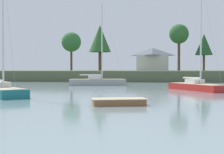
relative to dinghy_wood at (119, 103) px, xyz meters
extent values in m
cube|color=#4C563D|center=(-5.24, 69.67, 0.91)|extent=(237.85, 58.77, 2.13)
cube|color=brown|center=(0.00, 0.00, -0.03)|extent=(3.79, 2.37, 0.61)
cube|color=#C6B289|center=(0.00, 0.00, 0.28)|extent=(3.96, 2.53, 0.05)
cube|color=tan|center=(0.00, 0.00, 0.24)|extent=(0.42, 1.33, 0.03)
cube|color=gray|center=(-6.04, 27.37, -0.02)|extent=(8.80, 3.95, 1.58)
cube|color=#CCB78E|center=(-6.04, 27.37, 0.79)|extent=(8.25, 3.58, 0.04)
cube|color=silver|center=(-6.46, 27.27, 1.07)|extent=(2.13, 1.76, 0.51)
cylinder|color=silver|center=(-5.38, 27.51, 6.55)|extent=(0.17, 0.17, 11.46)
cylinder|color=silver|center=(-7.05, 27.15, 1.43)|extent=(3.36, 0.86, 0.14)
cylinder|color=silver|center=(-7.05, 27.15, 1.48)|extent=(3.03, 0.79, 0.14)
cylinder|color=#999999|center=(-3.71, 27.88, 6.52)|extent=(3.35, 0.75, 11.42)
cube|color=#B2231E|center=(7.38, 16.80, -0.05)|extent=(6.18, 8.62, 1.26)
cube|color=#CCB78E|center=(7.38, 16.80, 0.61)|extent=(5.69, 8.03, 0.04)
cube|color=silver|center=(7.17, 17.17, 0.88)|extent=(2.19, 2.36, 0.52)
cylinder|color=silver|center=(7.71, 16.20, 6.68)|extent=(0.17, 0.17, 12.12)
cylinder|color=silver|center=(6.87, 17.70, 1.24)|extent=(1.81, 3.07, 0.14)
cylinder|color=silver|center=(6.87, 17.70, 1.29)|extent=(1.64, 2.77, 0.14)
cylinder|color=#999999|center=(8.56, 14.69, 6.66)|extent=(1.71, 3.03, 12.07)
cube|color=#196B70|center=(-11.44, 6.33, -0.04)|extent=(7.17, 7.63, 1.28)
cube|color=#CCB78E|center=(-11.44, 6.33, 0.62)|extent=(6.64, 7.08, 0.04)
cube|color=silver|center=(-11.71, 6.63, 0.88)|extent=(2.32, 2.34, 0.49)
cylinder|color=silver|center=(-11.00, 5.84, 6.32)|extent=(0.16, 0.16, 11.37)
cylinder|color=#999999|center=(-9.92, 4.63, 6.30)|extent=(2.19, 2.45, 11.33)
cylinder|color=brown|center=(14.49, 59.08, 5.05)|extent=(0.54, 0.54, 6.17)
cone|color=#235128|center=(14.49, 59.08, 8.28)|extent=(4.15, 4.15, 5.07)
cylinder|color=brown|center=(-11.48, 63.86, 6.00)|extent=(0.78, 0.78, 8.07)
cone|color=#2D602D|center=(-11.48, 63.86, 10.43)|extent=(5.79, 5.79, 7.08)
cylinder|color=brown|center=(8.67, 59.96, 5.92)|extent=(0.65, 0.65, 7.91)
sphere|color=#2D602D|center=(8.67, 59.96, 10.95)|extent=(4.76, 4.76, 4.76)
cylinder|color=brown|center=(-20.90, 70.74, 5.43)|extent=(0.63, 0.63, 6.93)
sphere|color=#336B38|center=(-20.90, 70.74, 10.16)|extent=(5.60, 5.60, 5.60)
cube|color=silver|center=(2.23, 68.96, 4.02)|extent=(8.31, 9.24, 4.10)
pyramid|color=#565B66|center=(2.23, 68.96, 7.14)|extent=(8.98, 9.98, 2.13)
camera|label=1|loc=(2.26, -22.40, 2.28)|focal=53.14mm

